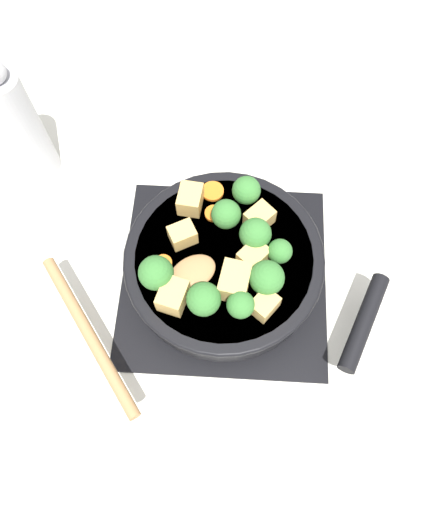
{
  "coord_description": "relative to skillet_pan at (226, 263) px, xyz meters",
  "views": [
    {
      "loc": [
        -0.02,
        0.29,
        0.71
      ],
      "look_at": [
        0.0,
        0.0,
        0.07
      ],
      "focal_mm": 35.0,
      "sensor_mm": 36.0,
      "label": 1
    }
  ],
  "objects": [
    {
      "name": "ground_plane",
      "position": [
        0.0,
        -0.0,
        -0.05
      ],
      "size": [
        2.4,
        2.4,
        0.0
      ],
      "primitive_type": "plane",
      "color": "silver"
    },
    {
      "name": "front_burner_grate",
      "position": [
        0.0,
        -0.0,
        -0.04
      ],
      "size": [
        0.31,
        0.31,
        0.03
      ],
      "color": "black",
      "rests_on": "ground_plane"
    },
    {
      "name": "skillet_pan",
      "position": [
        0.0,
        0.0,
        0.0
      ],
      "size": [
        0.38,
        0.29,
        0.05
      ],
      "color": "black",
      "rests_on": "front_burner_grate"
    },
    {
      "name": "wooden_spoon",
      "position": [
        0.12,
        0.08,
        0.03
      ],
      "size": [
        0.25,
        0.24,
        0.02
      ],
      "color": "#A87A4C",
      "rests_on": "skillet_pan"
    },
    {
      "name": "tofu_cube_center_large",
      "position": [
        0.06,
        -0.08,
        0.04
      ],
      "size": [
        0.04,
        0.04,
        0.03
      ],
      "primitive_type": "cube",
      "rotation": [
        0.0,
        0.0,
        1.45
      ],
      "color": "tan",
      "rests_on": "skillet_pan"
    },
    {
      "name": "tofu_cube_near_handle",
      "position": [
        0.06,
        -0.02,
        0.04
      ],
      "size": [
        0.04,
        0.04,
        0.03
      ],
      "primitive_type": "cube",
      "rotation": [
        0.0,
        0.0,
        0.49
      ],
      "color": "tan",
      "rests_on": "skillet_pan"
    },
    {
      "name": "tofu_cube_east_chunk",
      "position": [
        0.07,
        0.07,
        0.04
      ],
      "size": [
        0.04,
        0.05,
        0.03
      ],
      "primitive_type": "cube",
      "rotation": [
        0.0,
        0.0,
        1.31
      ],
      "color": "tan",
      "rests_on": "skillet_pan"
    },
    {
      "name": "tofu_cube_west_chunk",
      "position": [
        -0.01,
        0.04,
        0.04
      ],
      "size": [
        0.05,
        0.05,
        0.04
      ],
      "primitive_type": "cube",
      "rotation": [
        0.0,
        0.0,
        4.53
      ],
      "color": "tan",
      "rests_on": "skillet_pan"
    },
    {
      "name": "tofu_cube_back_piece",
      "position": [
        -0.04,
        0.0,
        0.04
      ],
      "size": [
        0.05,
        0.05,
        0.03
      ],
      "primitive_type": "cube",
      "rotation": [
        0.0,
        0.0,
        4.0
      ],
      "color": "tan",
      "rests_on": "skillet_pan"
    },
    {
      "name": "tofu_cube_front_piece",
      "position": [
        -0.04,
        -0.06,
        0.04
      ],
      "size": [
        0.05,
        0.05,
        0.03
      ],
      "primitive_type": "cube",
      "rotation": [
        0.0,
        0.0,
        3.95
      ],
      "color": "tan",
      "rests_on": "skillet_pan"
    },
    {
      "name": "tofu_cube_mid_small",
      "position": [
        -0.06,
        0.07,
        0.04
      ],
      "size": [
        0.04,
        0.05,
        0.03
      ],
      "primitive_type": "cube",
      "rotation": [
        0.0,
        0.0,
        0.91
      ],
      "color": "tan",
      "rests_on": "skillet_pan"
    },
    {
      "name": "broccoli_floret_near_spoon",
      "position": [
        0.09,
        0.04,
        0.05
      ],
      "size": [
        0.05,
        0.05,
        0.05
      ],
      "color": "#709956",
      "rests_on": "skillet_pan"
    },
    {
      "name": "broccoli_floret_center_top",
      "position": [
        0.0,
        -0.05,
        0.05
      ],
      "size": [
        0.04,
        0.04,
        0.05
      ],
      "color": "#709956",
      "rests_on": "skillet_pan"
    },
    {
      "name": "broccoli_floret_east_rim",
      "position": [
        -0.02,
        0.08,
        0.05
      ],
      "size": [
        0.04,
        0.04,
        0.04
      ],
      "color": "#709956",
      "rests_on": "skillet_pan"
    },
    {
      "name": "broccoli_floret_west_rim",
      "position": [
        -0.07,
        -0.01,
        0.05
      ],
      "size": [
        0.03,
        0.03,
        0.04
      ],
      "color": "#709956",
      "rests_on": "skillet_pan"
    },
    {
      "name": "broccoli_floret_north_edge",
      "position": [
        -0.06,
        0.04,
        0.05
      ],
      "size": [
        0.05,
        0.05,
        0.05
      ],
      "color": "#709956",
      "rests_on": "skillet_pan"
    },
    {
      "name": "broccoli_floret_south_cluster",
      "position": [
        0.02,
        0.07,
        0.05
      ],
      "size": [
        0.05,
        0.05,
        0.05
      ],
      "color": "#709956",
      "rests_on": "skillet_pan"
    },
    {
      "name": "broccoli_floret_mid_floret",
      "position": [
        -0.02,
        -0.09,
        0.05
      ],
      "size": [
        0.04,
        0.04,
        0.05
      ],
      "color": "#709956",
      "rests_on": "skillet_pan"
    },
    {
      "name": "broccoli_floret_small_inner",
      "position": [
        -0.04,
        -0.02,
        0.05
      ],
      "size": [
        0.04,
        0.04,
        0.05
      ],
      "color": "#709956",
      "rests_on": "skillet_pan"
    },
    {
      "name": "carrot_slice_orange_thin",
      "position": [
        0.02,
        -0.1,
        0.02
      ],
      "size": [
        0.03,
        0.03,
        0.01
      ],
      "primitive_type": "cylinder",
      "color": "orange",
      "rests_on": "skillet_pan"
    },
    {
      "name": "carrot_slice_near_center",
      "position": [
        0.02,
        -0.07,
        0.02
      ],
      "size": [
        0.03,
        0.03,
        0.01
      ],
      "primitive_type": "cylinder",
      "color": "orange",
      "rests_on": "skillet_pan"
    },
    {
      "name": "carrot_slice_edge_slice",
      "position": [
        0.09,
        0.02,
        0.02
      ],
      "size": [
        0.02,
        0.02,
        0.01
      ],
      "primitive_type": "cylinder",
      "color": "orange",
      "rests_on": "skillet_pan"
    },
    {
      "name": "pepper_mill",
      "position": [
        0.32,
        -0.19,
        0.05
      ],
      "size": [
        0.06,
        0.06,
        0.23
      ],
      "color": "#B2B2B7",
      "rests_on": "ground_plane"
    }
  ]
}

